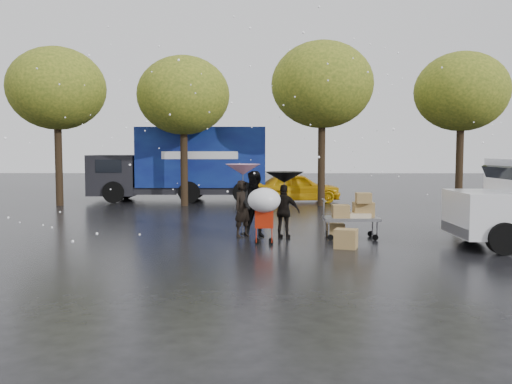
{
  "coord_description": "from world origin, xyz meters",
  "views": [
    {
      "loc": [
        -0.14,
        -13.63,
        2.4
      ],
      "look_at": [
        -0.28,
        1.0,
        1.28
      ],
      "focal_mm": 38.0,
      "sensor_mm": 36.0,
      "label": 1
    }
  ],
  "objects_px": {
    "vendor_cart": "(354,212)",
    "yellow_taxi": "(297,187)",
    "person_black": "(284,212)",
    "shopping_cart": "(264,203)",
    "blue_truck": "(185,164)",
    "person_pink": "(243,208)"
  },
  "relations": [
    {
      "from": "yellow_taxi",
      "to": "person_pink",
      "type": "bearing_deg",
      "value": 161.47
    },
    {
      "from": "shopping_cart",
      "to": "vendor_cart",
      "type": "bearing_deg",
      "value": 21.98
    },
    {
      "from": "person_black",
      "to": "vendor_cart",
      "type": "distance_m",
      "value": 1.91
    },
    {
      "from": "person_pink",
      "to": "shopping_cart",
      "type": "xyz_separation_m",
      "value": [
        0.58,
        -1.33,
        0.27
      ]
    },
    {
      "from": "shopping_cart",
      "to": "blue_truck",
      "type": "distance_m",
      "value": 12.82
    },
    {
      "from": "person_pink",
      "to": "blue_truck",
      "type": "height_order",
      "value": "blue_truck"
    },
    {
      "from": "vendor_cart",
      "to": "shopping_cart",
      "type": "bearing_deg",
      "value": -158.02
    },
    {
      "from": "vendor_cart",
      "to": "yellow_taxi",
      "type": "xyz_separation_m",
      "value": [
        -0.87,
        10.55,
        -0.03
      ]
    },
    {
      "from": "person_pink",
      "to": "person_black",
      "type": "bearing_deg",
      "value": -58.04
    },
    {
      "from": "vendor_cart",
      "to": "shopping_cart",
      "type": "height_order",
      "value": "shopping_cart"
    },
    {
      "from": "person_black",
      "to": "yellow_taxi",
      "type": "bearing_deg",
      "value": -77.85
    },
    {
      "from": "shopping_cart",
      "to": "yellow_taxi",
      "type": "xyz_separation_m",
      "value": [
        1.6,
        11.55,
        -0.37
      ]
    },
    {
      "from": "blue_truck",
      "to": "yellow_taxi",
      "type": "distance_m",
      "value": 5.46
    },
    {
      "from": "person_black",
      "to": "person_pink",
      "type": "bearing_deg",
      "value": 1.18
    },
    {
      "from": "person_pink",
      "to": "person_black",
      "type": "relative_size",
      "value": 1.06
    },
    {
      "from": "blue_truck",
      "to": "yellow_taxi",
      "type": "height_order",
      "value": "blue_truck"
    },
    {
      "from": "yellow_taxi",
      "to": "shopping_cart",
      "type": "bearing_deg",
      "value": 165.65
    },
    {
      "from": "vendor_cart",
      "to": "shopping_cart",
      "type": "distance_m",
      "value": 2.69
    },
    {
      "from": "vendor_cart",
      "to": "yellow_taxi",
      "type": "height_order",
      "value": "yellow_taxi"
    },
    {
      "from": "person_pink",
      "to": "shopping_cart",
      "type": "bearing_deg",
      "value": -107.71
    },
    {
      "from": "person_pink",
      "to": "yellow_taxi",
      "type": "bearing_deg",
      "value": 36.52
    },
    {
      "from": "yellow_taxi",
      "to": "blue_truck",
      "type": "bearing_deg",
      "value": 75.93
    }
  ]
}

